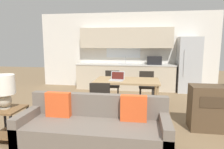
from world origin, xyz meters
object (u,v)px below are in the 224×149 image
object	(u,v)px
couch	(94,127)
refrigerator	(188,65)
table_lamp	(4,88)
dining_table	(127,83)
dining_chair_far_left	(112,84)
dining_chair_far_right	(147,85)
dining_chair_near_left	(101,99)
laptop	(117,78)
side_table	(8,119)
credenza	(223,108)

from	to	relation	value
couch	refrigerator	bearing A→B (deg)	61.65
table_lamp	refrigerator	bearing A→B (deg)	47.89
refrigerator	dining_table	size ratio (longest dim) A/B	1.22
table_lamp	couch	bearing A→B (deg)	0.28
couch	dining_chair_far_left	bearing A→B (deg)	92.98
dining_chair_far_right	couch	bearing A→B (deg)	-110.75
dining_chair_far_right	dining_chair_near_left	world-z (taller)	same
refrigerator	dining_table	distance (m)	2.95
dining_chair_far_left	table_lamp	bearing A→B (deg)	-123.33
refrigerator	dining_chair_far_left	xyz separation A→B (m)	(-2.33, -1.48, -0.42)
couch	laptop	size ratio (longest dim) A/B	6.44
refrigerator	side_table	xyz separation A→B (m)	(-3.67, -4.07, -0.53)
side_table	dining_chair_far_right	size ratio (longest dim) A/B	0.66
refrigerator	dining_chair_near_left	bearing A→B (deg)	-127.09
dining_chair_far_left	laptop	xyz separation A→B (m)	(0.26, -0.89, 0.32)
side_table	dining_chair_near_left	size ratio (longest dim) A/B	0.66
table_lamp	dining_chair_near_left	bearing A→B (deg)	36.48
dining_table	dining_chair_far_right	bearing A→B (deg)	60.21
dining_table	dining_chair_far_left	distance (m)	0.97
side_table	couch	bearing A→B (deg)	-0.01
refrigerator	dining_chair_far_right	size ratio (longest dim) A/B	2.15
side_table	dining_chair_far_left	distance (m)	2.92
refrigerator	couch	bearing A→B (deg)	-118.35
dining_table	dining_chair_far_right	distance (m)	0.97
credenza	couch	bearing A→B (deg)	-155.54
couch	table_lamp	size ratio (longest dim) A/B	4.04
credenza	dining_chair_near_left	bearing A→B (deg)	179.74
dining_chair_far_right	laptop	size ratio (longest dim) A/B	2.44
couch	dining_chair_far_left	world-z (taller)	dining_chair_far_left
table_lamp	dining_chair_far_left	bearing A→B (deg)	62.48
dining_table	dining_chair_far_right	xyz separation A→B (m)	(0.47, 0.83, -0.21)
couch	dining_chair_far_left	size ratio (longest dim) A/B	2.64
refrigerator	dining_chair_near_left	world-z (taller)	refrigerator
dining_chair_far_right	dining_chair_near_left	xyz separation A→B (m)	(-0.94, -1.60, 0.00)
couch	table_lamp	distance (m)	1.59
dining_chair_far_right	credenza	bearing A→B (deg)	-53.01
dining_chair_far_left	dining_chair_near_left	xyz separation A→B (m)	(0.01, -1.59, 0.00)
credenza	side_table	bearing A→B (deg)	-164.78
table_lamp	laptop	bearing A→B (deg)	46.63
laptop	dining_chair_near_left	bearing A→B (deg)	-102.78
credenza	dining_chair_far_right	distance (m)	2.11
refrigerator	credenza	xyz separation A→B (m)	(-0.01, -3.08, -0.49)
couch	credenza	bearing A→B (deg)	24.46
laptop	table_lamp	bearing A→B (deg)	-126.81
dining_chair_far_left	dining_chair_near_left	world-z (taller)	same
laptop	dining_chair_far_right	bearing A→B (deg)	58.99
dining_table	couch	world-z (taller)	couch
credenza	table_lamp	bearing A→B (deg)	-164.76
dining_table	dining_chair_far_left	world-z (taller)	dining_chair_far_left
dining_table	side_table	world-z (taller)	dining_table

